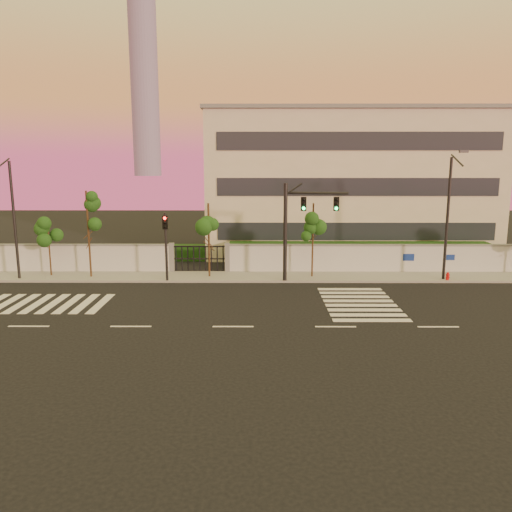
{
  "coord_description": "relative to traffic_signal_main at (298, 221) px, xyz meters",
  "views": [
    {
      "loc": [
        1.21,
        -23.24,
        7.89
      ],
      "look_at": [
        1.09,
        6.0,
        2.38
      ],
      "focal_mm": 35.0,
      "sensor_mm": 36.0,
      "label": 1
    }
  ],
  "objects": [
    {
      "name": "streetlight_west",
      "position": [
        -18.83,
        0.38,
        0.37
      ],
      "size": [
        0.5,
        2.01,
        8.36
      ],
      "color": "black",
      "rests_on": "ground"
    },
    {
      "name": "road_markings",
      "position": [
        -5.4,
        -5.38,
        -4.14
      ],
      "size": [
        57.0,
        7.62,
        0.02
      ],
      "color": "silver",
      "rests_on": "ground"
    },
    {
      "name": "street_tree_e",
      "position": [
        1.14,
        1.23,
        -0.34
      ],
      "size": [
        1.42,
        1.13,
        5.19
      ],
      "color": "#382314",
      "rests_on": "ground"
    },
    {
      "name": "street_tree_b",
      "position": [
        -17.03,
        1.51,
        -1.19
      ],
      "size": [
        1.31,
        1.04,
        4.02
      ],
      "color": "#382314",
      "rests_on": "ground"
    },
    {
      "name": "traffic_signal_main",
      "position": [
        0.0,
        0.0,
        0.0
      ],
      "size": [
        4.14,
        0.78,
        6.57
      ],
      "rotation": [
        0.0,
        0.0,
        -0.15
      ],
      "color": "black",
      "rests_on": "ground"
    },
    {
      "name": "street_tree_d",
      "position": [
        -5.94,
        1.22,
        -0.34
      ],
      "size": [
        1.62,
        1.29,
        5.19
      ],
      "color": "#382314",
      "rests_on": "ground"
    },
    {
      "name": "hedge_row",
      "position": [
        -2.66,
        5.61,
        -3.33
      ],
      "size": [
        41.0,
        4.25,
        1.8
      ],
      "color": "#133710",
      "rests_on": "ground"
    },
    {
      "name": "sidewalk",
      "position": [
        -3.82,
        1.37,
        -4.08
      ],
      "size": [
        60.0,
        3.0,
        0.15
      ],
      "primitive_type": "cube",
      "color": "gray",
      "rests_on": "ground"
    },
    {
      "name": "traffic_signal_secondary",
      "position": [
        -8.68,
        -0.04,
        -1.19
      ],
      "size": [
        0.36,
        0.35,
        4.66
      ],
      "rotation": [
        0.0,
        0.0,
        -0.3
      ],
      "color": "black",
      "rests_on": "ground"
    },
    {
      "name": "perimeter_wall",
      "position": [
        -3.72,
        2.87,
        -3.08
      ],
      "size": [
        60.0,
        0.36,
        2.2
      ],
      "color": "silver",
      "rests_on": "ground"
    },
    {
      "name": "fire_hydrant",
      "position": [
        10.08,
        0.16,
        -3.81
      ],
      "size": [
        0.27,
        0.25,
        0.68
      ],
      "rotation": [
        0.0,
        0.0,
        -0.3
      ],
      "color": "red",
      "rests_on": "ground"
    },
    {
      "name": "streetlight_east",
      "position": [
        9.91,
        0.31,
        0.5
      ],
      "size": [
        0.51,
        2.07,
        8.61
      ],
      "color": "black",
      "rests_on": "ground"
    },
    {
      "name": "distant_skyscraper",
      "position": [
        -68.82,
        270.87,
        57.83
      ],
      "size": [
        16.0,
        16.0,
        118.0
      ],
      "color": "slate",
      "rests_on": "ground"
    },
    {
      "name": "ground",
      "position": [
        -3.82,
        -9.13,
        -4.15
      ],
      "size": [
        120.0,
        120.0,
        0.0
      ],
      "primitive_type": "plane",
      "color": "black",
      "rests_on": "ground"
    },
    {
      "name": "street_tree_c",
      "position": [
        -14.1,
        1.1,
        0.28
      ],
      "size": [
        1.55,
        1.23,
        6.03
      ],
      "color": "#382314",
      "rests_on": "ground"
    },
    {
      "name": "institutional_building",
      "position": [
        5.18,
        12.85,
        2.0
      ],
      "size": [
        24.4,
        12.4,
        12.25
      ],
      "color": "beige",
      "rests_on": "ground"
    }
  ]
}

